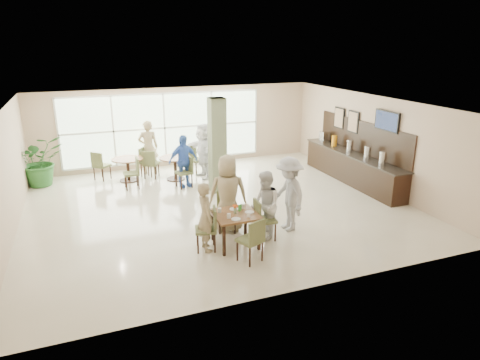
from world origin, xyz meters
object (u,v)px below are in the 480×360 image
object	(u,v)px
potted_plant	(40,161)
adult_b	(204,151)
main_table	(235,217)
round_table_left	(128,164)
round_table_right	(175,163)
teen_left	(206,217)
adult_a	(183,161)
teen_far	(228,194)
teen_right	(265,205)
buffet_counter	(352,165)
adult_standing	(148,147)
teen_standing	(289,194)

from	to	relation	value
potted_plant	adult_b	world-z (taller)	adult_b
main_table	adult_b	bearing A→B (deg)	81.49
round_table_left	round_table_right	size ratio (longest dim) A/B	0.99
main_table	round_table_left	size ratio (longest dim) A/B	0.94
teen_left	adult_a	xyz separation A→B (m)	(0.57, 4.32, 0.06)
round_table_left	teen_far	bearing A→B (deg)	-69.69
round_table_left	teen_far	xyz separation A→B (m)	(1.76, -4.74, 0.38)
round_table_left	teen_right	xyz separation A→B (m)	(2.40, -5.43, 0.24)
buffet_counter	adult_standing	world-z (taller)	buffet_counter
teen_left	adult_standing	world-z (taller)	adult_standing
buffet_counter	adult_b	xyz separation A→B (m)	(-4.30, 2.18, 0.35)
teen_left	teen_far	size ratio (longest dim) A/B	0.82
teen_left	teen_right	distance (m)	1.43
teen_standing	adult_a	xyz separation A→B (m)	(-1.57, 4.01, -0.08)
adult_a	adult_b	distance (m)	1.11
main_table	teen_left	xyz separation A→B (m)	(-0.67, 0.02, 0.11)
round_table_right	teen_far	distance (m)	4.38
main_table	teen_far	world-z (taller)	teen_far
teen_left	adult_b	bearing A→B (deg)	-17.42
potted_plant	adult_b	distance (m)	5.10
teen_standing	teen_far	bearing A→B (deg)	-110.32
teen_right	adult_a	bearing A→B (deg)	-159.47
round_table_right	adult_a	xyz separation A→B (m)	(0.08, -0.81, 0.26)
main_table	buffet_counter	xyz separation A→B (m)	(5.05, 2.87, -0.10)
teen_right	adult_b	xyz separation A→B (m)	(-0.01, 4.93, 0.11)
round_table_right	teen_right	world-z (taller)	teen_right
round_table_left	teen_standing	world-z (taller)	teen_standing
buffet_counter	potted_plant	bearing A→B (deg)	160.93
buffet_counter	teen_standing	world-z (taller)	buffet_counter
teen_right	teen_standing	size ratio (longest dim) A/B	0.88
teen_left	teen_right	xyz separation A→B (m)	(1.43, 0.09, 0.03)
adult_b	adult_standing	bearing A→B (deg)	-129.40
teen_far	buffet_counter	bearing A→B (deg)	-140.13
main_table	teen_left	size ratio (longest dim) A/B	0.62
teen_right	adult_b	world-z (taller)	adult_b
potted_plant	adult_standing	distance (m)	3.37
main_table	adult_a	bearing A→B (deg)	91.31
round_table_right	teen_far	bearing A→B (deg)	-86.10
teen_standing	adult_a	size ratio (longest dim) A/B	1.10
adult_standing	adult_b	bearing A→B (deg)	150.83
adult_a	round_table_right	bearing A→B (deg)	83.88
round_table_right	teen_standing	world-z (taller)	teen_standing
teen_far	teen_right	xyz separation A→B (m)	(0.65, -0.68, -0.14)
round_table_right	adult_a	size ratio (longest dim) A/B	0.62
teen_far	adult_standing	world-z (taller)	teen_far
potted_plant	adult_standing	bearing A→B (deg)	0.08
round_table_right	teen_far	world-z (taller)	teen_far
main_table	teen_standing	distance (m)	1.52
teen_far	teen_standing	world-z (taller)	teen_far
adult_a	adult_standing	bearing A→B (deg)	101.92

